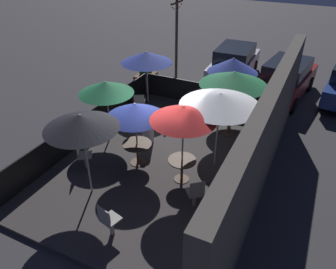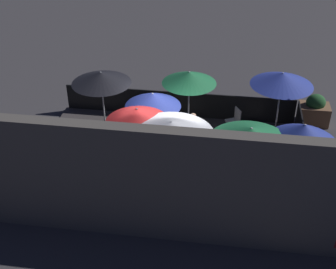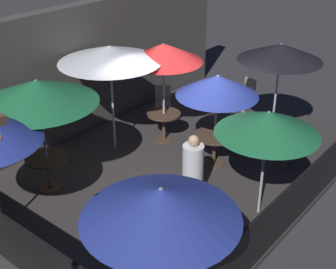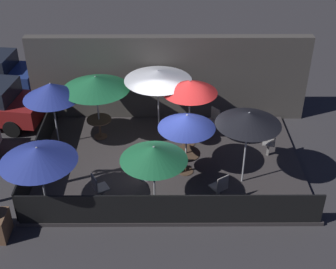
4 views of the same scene
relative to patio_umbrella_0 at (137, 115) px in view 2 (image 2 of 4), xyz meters
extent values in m
plane|color=#383538|center=(-0.66, -1.04, -2.31)|extent=(60.00, 60.00, 0.00)
cube|color=#383333|center=(-0.66, -1.04, -2.25)|extent=(8.42, 5.72, 0.12)
cube|color=#4C4742|center=(-0.66, 2.04, -0.70)|extent=(10.02, 0.36, 3.21)
cube|color=black|center=(-0.66, -3.86, -1.71)|extent=(8.22, 0.05, 0.95)
cube|color=black|center=(-4.83, -1.04, -1.71)|extent=(0.05, 5.52, 0.95)
cylinder|color=#B2B2B7|center=(0.00, 0.00, -0.99)|extent=(0.05, 0.05, 2.40)
cone|color=red|center=(0.00, 0.00, 0.00)|extent=(1.79, 1.79, 0.41)
cylinder|color=#B2B2B7|center=(-0.16, -1.56, -1.16)|extent=(0.05, 0.05, 2.06)
cone|color=#283893|center=(-0.16, -1.56, -0.34)|extent=(1.72, 1.72, 0.44)
cylinder|color=#B2B2B7|center=(-3.07, 0.46, -1.02)|extent=(0.05, 0.05, 2.34)
cone|color=#1E6B3D|center=(-3.07, 0.46, -0.08)|extent=(2.25, 2.25, 0.45)
cylinder|color=#B2B2B7|center=(-1.09, -3.22, -1.15)|extent=(0.05, 0.05, 2.07)
cone|color=#1E6B3D|center=(-1.09, -3.22, -0.32)|extent=(1.82, 1.82, 0.42)
cylinder|color=#B2B2B7|center=(-1.02, 0.65, -0.96)|extent=(0.05, 0.05, 2.46)
cone|color=silver|center=(-1.02, 0.65, 0.10)|extent=(2.26, 2.26, 0.36)
cylinder|color=#B2B2B7|center=(-4.11, -3.37, -1.11)|extent=(0.05, 0.05, 2.16)
cone|color=#283893|center=(-4.11, -3.37, -0.25)|extent=(2.06, 2.06, 0.44)
cylinder|color=#B2B2B7|center=(1.55, -2.05, -0.98)|extent=(0.05, 0.05, 2.42)
cone|color=black|center=(1.55, -2.05, 0.05)|extent=(1.88, 1.88, 0.38)
cylinder|color=#B2B2B7|center=(-4.44, 0.04, -1.04)|extent=(0.05, 0.05, 2.31)
cone|color=#283893|center=(-4.44, 0.04, -0.15)|extent=(1.85, 1.85, 0.53)
cylinder|color=#4C3828|center=(0.00, 0.00, -2.18)|extent=(0.44, 0.44, 0.02)
cylinder|color=#4C3828|center=(0.00, 0.00, -1.85)|extent=(0.08, 0.08, 0.67)
cylinder|color=#4C3828|center=(0.00, 0.00, -1.50)|extent=(0.80, 0.80, 0.04)
cylinder|color=#4C3828|center=(-0.16, -1.56, -2.18)|extent=(0.49, 0.49, 0.02)
cylinder|color=#4C3828|center=(-0.16, -1.56, -1.85)|extent=(0.08, 0.08, 0.67)
cylinder|color=#4C3828|center=(-0.16, -1.56, -1.50)|extent=(0.89, 0.89, 0.04)
cylinder|color=#4C3828|center=(-3.07, 0.46, -2.18)|extent=(0.47, 0.47, 0.02)
cylinder|color=#4C3828|center=(-3.07, 0.46, -1.84)|extent=(0.08, 0.08, 0.69)
cylinder|color=#4C3828|center=(-3.07, 0.46, -1.48)|extent=(0.85, 0.85, 0.04)
cube|color=gray|center=(0.72, -2.87, -1.98)|extent=(0.11, 0.11, 0.42)
cube|color=gray|center=(0.72, -2.87, -1.75)|extent=(0.56, 0.56, 0.04)
cube|color=gray|center=(0.83, -3.02, -1.51)|extent=(0.35, 0.25, 0.44)
cube|color=gray|center=(-2.62, -2.93, -1.97)|extent=(0.11, 0.11, 0.45)
cube|color=gray|center=(-2.62, -2.93, -1.72)|extent=(0.54, 0.54, 0.04)
cube|color=gray|center=(-2.78, -3.01, -1.48)|extent=(0.22, 0.36, 0.44)
cube|color=gray|center=(0.83, 0.72, -1.97)|extent=(0.11, 0.11, 0.44)
cube|color=gray|center=(0.83, 0.72, -1.73)|extent=(0.56, 0.56, 0.04)
cube|color=gray|center=(0.97, 0.84, -1.49)|extent=(0.28, 0.32, 0.44)
cube|color=gray|center=(2.58, -0.68, -1.95)|extent=(0.10, 0.10, 0.47)
cube|color=gray|center=(2.58, -0.68, -1.70)|extent=(0.49, 0.49, 0.04)
cube|color=gray|center=(2.75, -0.72, -1.46)|extent=(0.13, 0.39, 0.44)
cylinder|color=silver|center=(-1.37, -1.87, -1.65)|extent=(0.54, 0.54, 1.07)
sphere|color=tan|center=(-1.37, -1.87, -1.01)|extent=(0.22, 0.22, 0.22)
cube|color=brown|center=(-5.47, -4.22, -1.95)|extent=(1.04, 0.73, 0.72)
ellipsoid|color=#235128|center=(-5.47, -4.22, -1.47)|extent=(0.68, 0.54, 0.61)
camera|label=1|loc=(6.87, 2.88, 3.98)|focal=35.00mm
camera|label=2|loc=(-2.39, 10.73, 6.41)|focal=50.00mm
camera|label=3|loc=(-7.71, -6.43, 3.16)|focal=50.00mm
camera|label=4|loc=(-0.77, -13.31, 6.74)|focal=50.00mm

